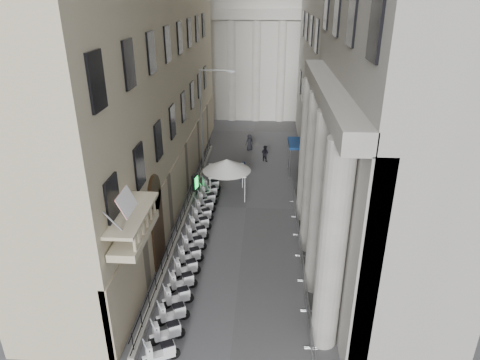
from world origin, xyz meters
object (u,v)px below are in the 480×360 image
(street_lamp, at_px, (206,113))
(info_kiosk, at_px, (195,184))
(pedestrian_a, at_px, (243,172))
(pedestrian_b, at_px, (265,153))
(security_tent, at_px, (229,166))

(street_lamp, height_order, info_kiosk, street_lamp)
(info_kiosk, xyz_separation_m, pedestrian_a, (3.69, 2.74, 0.05))
(pedestrian_b, bearing_deg, pedestrian_a, 104.51)
(street_lamp, height_order, pedestrian_b, street_lamp)
(street_lamp, relative_size, pedestrian_b, 5.85)
(pedestrian_a, relative_size, pedestrian_b, 1.18)
(security_tent, xyz_separation_m, pedestrian_b, (2.78, 7.89, -1.79))
(street_lamp, distance_m, pedestrian_b, 7.67)
(security_tent, xyz_separation_m, info_kiosk, (-2.73, 0.14, -1.71))
(security_tent, relative_size, pedestrian_a, 2.06)
(security_tent, distance_m, pedestrian_b, 8.56)
(pedestrian_a, bearing_deg, street_lamp, -53.41)
(street_lamp, bearing_deg, pedestrian_a, -26.06)
(pedestrian_b, bearing_deg, info_kiosk, 89.02)
(security_tent, distance_m, info_kiosk, 3.22)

